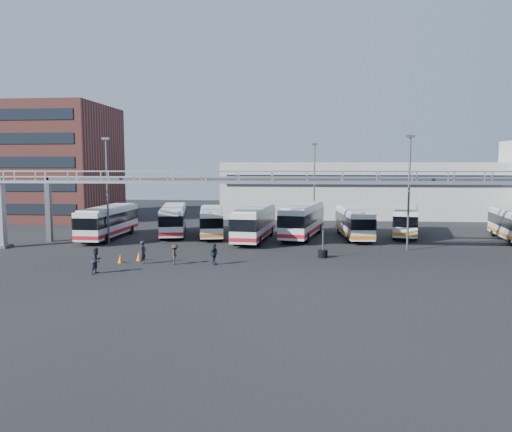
# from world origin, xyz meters

# --- Properties ---
(ground) EXTENTS (140.00, 140.00, 0.00)m
(ground) POSITION_xyz_m (0.00, 0.00, 0.00)
(ground) COLOR black
(ground) RESTS_ON ground
(gantry) EXTENTS (51.40, 5.15, 7.10)m
(gantry) POSITION_xyz_m (0.00, 5.87, 5.51)
(gantry) COLOR #94969C
(gantry) RESTS_ON ground
(apartment_building) EXTENTS (18.00, 15.00, 16.00)m
(apartment_building) POSITION_xyz_m (-34.00, 30.00, 8.00)
(apartment_building) COLOR brown
(apartment_building) RESTS_ON ground
(warehouse) EXTENTS (42.00, 14.00, 8.00)m
(warehouse) POSITION_xyz_m (12.00, 38.00, 4.00)
(warehouse) COLOR #9E9E99
(warehouse) RESTS_ON ground
(light_pole_left) EXTENTS (0.70, 0.35, 10.21)m
(light_pole_left) POSITION_xyz_m (-16.00, 8.00, 5.73)
(light_pole_left) COLOR #4C4F54
(light_pole_left) RESTS_ON ground
(light_pole_mid) EXTENTS (0.70, 0.35, 10.21)m
(light_pole_mid) POSITION_xyz_m (12.00, 7.00, 5.73)
(light_pole_mid) COLOR #4C4F54
(light_pole_mid) RESTS_ON ground
(light_pole_back) EXTENTS (0.70, 0.35, 10.21)m
(light_pole_back) POSITION_xyz_m (4.00, 22.00, 5.73)
(light_pole_back) COLOR #4C4F54
(light_pole_back) RESTS_ON ground
(bus_1) EXTENTS (2.65, 11.02, 3.34)m
(bus_1) POSITION_xyz_m (-17.41, 11.47, 1.85)
(bus_1) COLOR silver
(bus_1) RESTS_ON ground
(bus_2) EXTENTS (4.59, 10.90, 3.22)m
(bus_2) POSITION_xyz_m (-11.36, 14.71, 1.78)
(bus_2) COLOR silver
(bus_2) RESTS_ON ground
(bus_3) EXTENTS (4.15, 10.26, 3.04)m
(bus_3) POSITION_xyz_m (-7.09, 14.19, 1.68)
(bus_3) COLOR silver
(bus_3) RESTS_ON ground
(bus_4) EXTENTS (3.65, 11.33, 3.38)m
(bus_4) POSITION_xyz_m (-2.19, 11.53, 1.87)
(bus_4) COLOR silver
(bus_4) RESTS_ON ground
(bus_5) EXTENTS (4.86, 11.83, 3.50)m
(bus_5) POSITION_xyz_m (2.65, 14.23, 1.94)
(bus_5) COLOR silver
(bus_5) RESTS_ON ground
(bus_6) EXTENTS (3.19, 10.49, 3.14)m
(bus_6) POSITION_xyz_m (7.99, 14.17, 1.74)
(bus_6) COLOR silver
(bus_6) RESTS_ON ground
(bus_7) EXTENTS (4.46, 10.78, 3.19)m
(bus_7) POSITION_xyz_m (13.73, 16.71, 1.77)
(bus_7) COLOR silver
(bus_7) RESTS_ON ground
(pedestrian_a) EXTENTS (0.54, 0.72, 1.79)m
(pedestrian_a) POSITION_xyz_m (-9.56, -1.25, 0.89)
(pedestrian_a) COLOR #222028
(pedestrian_a) RESTS_ON ground
(pedestrian_b) EXTENTS (0.89, 1.04, 1.84)m
(pedestrian_b) POSITION_xyz_m (-11.71, -4.94, 0.92)
(pedestrian_b) COLOR #2A2432
(pedestrian_b) RESTS_ON ground
(pedestrian_c) EXTENTS (0.70, 1.06, 1.54)m
(pedestrian_c) POSITION_xyz_m (-7.04, -1.27, 0.77)
(pedestrian_c) COLOR #322321
(pedestrian_c) RESTS_ON ground
(pedestrian_d) EXTENTS (0.73, 1.05, 1.66)m
(pedestrian_d) POSITION_xyz_m (-4.04, -1.11, 0.83)
(pedestrian_d) COLOR #19232D
(pedestrian_d) RESTS_ON ground
(cone_left) EXTENTS (0.47, 0.47, 0.66)m
(cone_left) POSITION_xyz_m (-11.46, -1.03, 0.33)
(cone_left) COLOR #DC610C
(cone_left) RESTS_ON ground
(cone_right) EXTENTS (0.57, 0.57, 0.75)m
(cone_right) POSITION_xyz_m (-10.30, -0.00, 0.38)
(cone_right) COLOR #DC610C
(cone_right) RESTS_ON ground
(tire_stack) EXTENTS (0.80, 0.80, 2.27)m
(tire_stack) POSITION_xyz_m (4.34, 2.69, 0.38)
(tire_stack) COLOR black
(tire_stack) RESTS_ON ground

